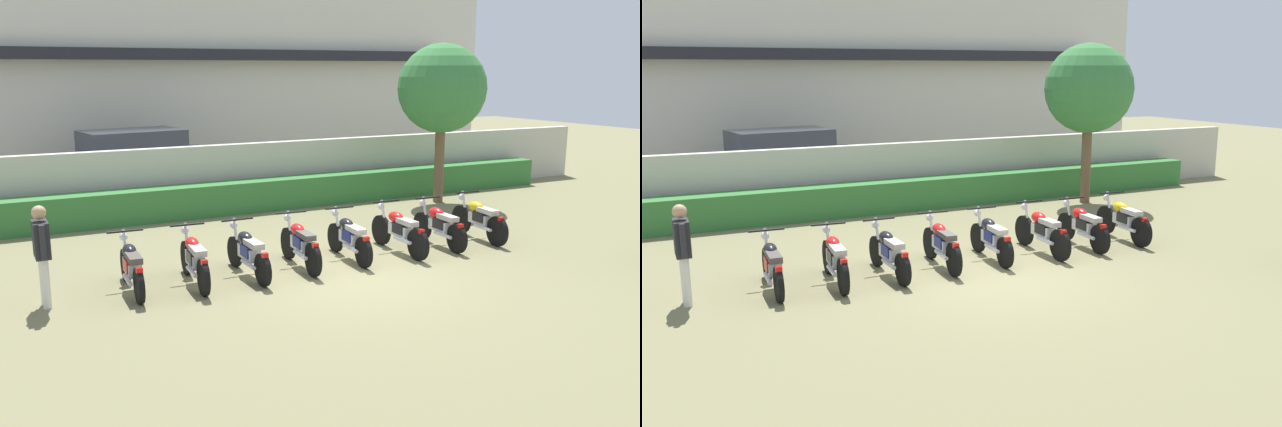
# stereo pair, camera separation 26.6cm
# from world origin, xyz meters

# --- Properties ---
(ground) EXTENTS (60.00, 60.00, 0.00)m
(ground) POSITION_xyz_m (0.00, 0.00, 0.00)
(ground) COLOR olive
(building) EXTENTS (25.82, 6.50, 7.63)m
(building) POSITION_xyz_m (0.00, 15.41, 3.81)
(building) COLOR beige
(building) RESTS_ON ground
(compound_wall) EXTENTS (24.53, 0.30, 1.66)m
(compound_wall) POSITION_xyz_m (0.00, 6.82, 0.83)
(compound_wall) COLOR #BCB7A8
(compound_wall) RESTS_ON ground
(hedge_row) EXTENTS (19.62, 0.70, 0.78)m
(hedge_row) POSITION_xyz_m (0.00, 6.12, 0.39)
(hedge_row) COLOR #337033
(hedge_row) RESTS_ON ground
(parked_car) EXTENTS (4.72, 2.61, 1.89)m
(parked_car) POSITION_xyz_m (-1.54, 9.61, 0.94)
(parked_car) COLOR navy
(parked_car) RESTS_ON ground
(tree_near_inspector) EXTENTS (2.36, 2.36, 4.25)m
(tree_near_inspector) POSITION_xyz_m (5.50, 4.86, 3.05)
(tree_near_inspector) COLOR brown
(tree_near_inspector) RESTS_ON ground
(motorcycle_in_row_0) EXTENTS (0.60, 1.82, 0.94)m
(motorcycle_in_row_0) POSITION_xyz_m (-3.64, 1.02, 0.44)
(motorcycle_in_row_0) COLOR black
(motorcycle_in_row_0) RESTS_ON ground
(motorcycle_in_row_1) EXTENTS (0.60, 1.87, 0.96)m
(motorcycle_in_row_1) POSITION_xyz_m (-2.61, 0.92, 0.45)
(motorcycle_in_row_1) COLOR black
(motorcycle_in_row_1) RESTS_ON ground
(motorcycle_in_row_2) EXTENTS (0.60, 1.89, 0.94)m
(motorcycle_in_row_2) POSITION_xyz_m (-1.63, 0.95, 0.44)
(motorcycle_in_row_2) COLOR black
(motorcycle_in_row_2) RESTS_ON ground
(motorcycle_in_row_3) EXTENTS (0.60, 1.85, 0.96)m
(motorcycle_in_row_3) POSITION_xyz_m (-0.58, 1.00, 0.45)
(motorcycle_in_row_3) COLOR black
(motorcycle_in_row_3) RESTS_ON ground
(motorcycle_in_row_4) EXTENTS (0.60, 1.81, 0.95)m
(motorcycle_in_row_4) POSITION_xyz_m (0.48, 1.04, 0.44)
(motorcycle_in_row_4) COLOR black
(motorcycle_in_row_4) RESTS_ON ground
(motorcycle_in_row_5) EXTENTS (0.60, 1.95, 0.97)m
(motorcycle_in_row_5) POSITION_xyz_m (1.62, 1.03, 0.45)
(motorcycle_in_row_5) COLOR black
(motorcycle_in_row_5) RESTS_ON ground
(motorcycle_in_row_6) EXTENTS (0.60, 1.82, 0.95)m
(motorcycle_in_row_6) POSITION_xyz_m (2.62, 1.04, 0.44)
(motorcycle_in_row_6) COLOR black
(motorcycle_in_row_6) RESTS_ON ground
(motorcycle_in_row_7) EXTENTS (0.60, 1.88, 0.97)m
(motorcycle_in_row_7) POSITION_xyz_m (3.72, 1.10, 0.45)
(motorcycle_in_row_7) COLOR black
(motorcycle_in_row_7) RESTS_ON ground
(inspector_person) EXTENTS (0.22, 0.65, 1.59)m
(inspector_person) POSITION_xyz_m (-4.97, 0.93, 0.93)
(inspector_person) COLOR silver
(inspector_person) RESTS_ON ground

